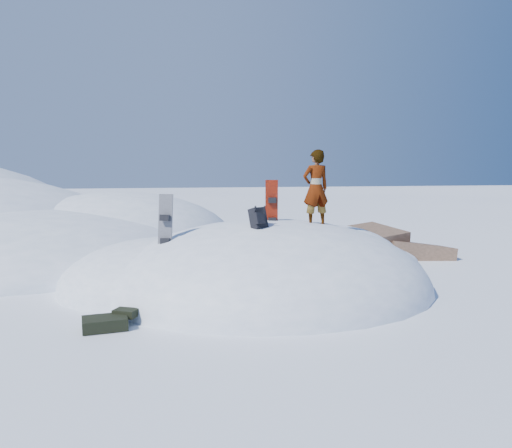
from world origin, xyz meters
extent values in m
plane|color=white|center=(0.00, 0.00, 0.00)|extent=(120.00, 120.00, 0.00)
ellipsoid|color=white|center=(0.00, 0.00, 0.00)|extent=(7.00, 6.00, 3.00)
ellipsoid|color=white|center=(-2.20, 0.60, 0.00)|extent=(4.40, 4.00, 2.20)
ellipsoid|color=white|center=(1.80, 0.80, 0.00)|extent=(3.60, 3.20, 2.50)
ellipsoid|color=white|center=(-6.00, 5.00, 0.00)|extent=(10.00, 9.00, 2.80)
ellipsoid|color=white|center=(-3.50, 7.50, 0.00)|extent=(8.00, 8.00, 3.60)
ellipsoid|color=white|center=(-5.50, 4.00, 0.00)|extent=(6.00, 5.00, 1.80)
cube|color=brown|center=(3.60, 3.40, 0.10)|extent=(2.82, 2.41, 1.62)
cube|color=brown|center=(5.20, 3.00, -0.10)|extent=(2.16, 1.80, 1.33)
cube|color=brown|center=(4.20, 4.60, 0.00)|extent=(2.08, 2.01, 1.10)
ellipsoid|color=white|center=(3.20, 2.40, 0.00)|extent=(3.20, 2.40, 1.00)
cube|color=red|center=(0.06, -0.02, 1.64)|extent=(0.26, 0.10, 1.40)
cube|color=black|center=(0.06, -0.08, 1.92)|extent=(0.18, 0.13, 0.11)
cube|color=black|center=(0.06, -0.08, 1.50)|extent=(0.18, 0.13, 0.11)
cube|color=black|center=(-2.16, -0.32, 1.32)|extent=(0.35, 0.31, 1.52)
cube|color=black|center=(-2.16, -0.39, 1.63)|extent=(0.22, 0.18, 0.13)
cube|color=black|center=(-2.16, -0.39, 1.17)|extent=(0.22, 0.18, 0.13)
cube|color=black|center=(-0.39, -0.71, 1.61)|extent=(0.40, 0.40, 0.45)
cube|color=black|center=(-0.39, -0.84, 1.63)|extent=(0.25, 0.22, 0.24)
cylinder|color=black|center=(-0.48, -0.82, 1.72)|extent=(0.03, 0.16, 0.30)
cylinder|color=black|center=(-0.30, -0.82, 1.72)|extent=(0.03, 0.16, 0.30)
cube|color=black|center=(-3.20, -2.03, 0.11)|extent=(0.75, 0.57, 0.19)
cube|color=black|center=(-2.88, -1.82, 0.19)|extent=(0.45, 0.41, 0.13)
imported|color=slate|center=(0.97, -0.17, 2.16)|extent=(0.64, 0.47, 1.61)
camera|label=1|loc=(-2.47, -10.14, 2.56)|focal=35.00mm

